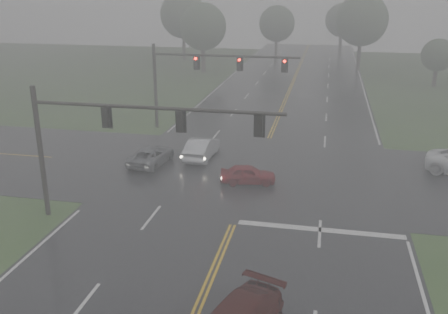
% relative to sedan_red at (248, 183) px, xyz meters
% --- Properties ---
extents(main_road, '(18.00, 160.00, 0.02)m').
position_rel_sedan_red_xyz_m(main_road, '(0.16, 0.02, 0.00)').
color(main_road, black).
rests_on(main_road, ground).
extents(cross_street, '(120.00, 14.00, 0.02)m').
position_rel_sedan_red_xyz_m(cross_street, '(0.16, 2.02, 0.00)').
color(cross_street, black).
rests_on(cross_street, ground).
extents(stop_bar, '(8.50, 0.50, 0.01)m').
position_rel_sedan_red_xyz_m(stop_bar, '(4.66, -5.58, 0.00)').
color(stop_bar, silver).
rests_on(stop_bar, ground).
extents(sedan_red, '(3.69, 1.99, 1.19)m').
position_rel_sedan_red_xyz_m(sedan_red, '(0.00, 0.00, 0.00)').
color(sedan_red, maroon).
rests_on(sedan_red, ground).
extents(sedan_silver, '(1.76, 4.64, 1.51)m').
position_rel_sedan_red_xyz_m(sedan_silver, '(-4.07, 4.16, 0.00)').
color(sedan_silver, silver).
rests_on(sedan_silver, ground).
extents(car_grey, '(2.50, 4.64, 1.24)m').
position_rel_sedan_red_xyz_m(car_grey, '(-7.22, 2.17, 0.00)').
color(car_grey, '#5A5C62').
rests_on(car_grey, ground).
extents(signal_gantry_near, '(12.99, 0.31, 7.15)m').
position_rel_sedan_red_xyz_m(signal_gantry_near, '(-6.04, -6.70, 5.02)').
color(signal_gantry_near, black).
rests_on(signal_gantry_near, ground).
extents(signal_gantry_far, '(12.47, 0.37, 7.28)m').
position_rel_sedan_red_xyz_m(signal_gantry_far, '(-6.22, 11.58, 5.10)').
color(signal_gantry_far, black).
rests_on(signal_gantry_far, ground).
extents(tree_nw_a, '(6.62, 6.62, 9.72)m').
position_rel_sedan_red_xyz_m(tree_nw_a, '(-13.16, 41.22, 6.39)').
color(tree_nw_a, '#2D231D').
rests_on(tree_nw_a, ground).
extents(tree_ne_a, '(7.44, 7.44, 10.93)m').
position_rel_sedan_red_xyz_m(tree_ne_a, '(8.84, 47.42, 7.20)').
color(tree_ne_a, '#2D231D').
rests_on(tree_ne_a, ground).
extents(tree_n_mid, '(6.02, 6.02, 8.84)m').
position_rel_sedan_red_xyz_m(tree_n_mid, '(-4.42, 57.57, 5.81)').
color(tree_n_mid, '#2D231D').
rests_on(tree_n_mid, ground).
extents(tree_e_near, '(3.98, 3.98, 5.85)m').
position_rel_sedan_red_xyz_m(tree_e_near, '(17.60, 36.62, 3.83)').
color(tree_e_near, '#2D231D').
rests_on(tree_e_near, ground).
extents(tree_nw_b, '(7.54, 7.54, 11.08)m').
position_rel_sedan_red_xyz_m(tree_nw_b, '(-19.44, 52.96, 7.29)').
color(tree_nw_b, '#2D231D').
rests_on(tree_nw_b, ground).
extents(tree_n_far, '(6.06, 6.06, 8.90)m').
position_rel_sedan_red_xyz_m(tree_n_far, '(6.46, 68.09, 5.85)').
color(tree_n_far, '#2D231D').
rests_on(tree_n_far, ground).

